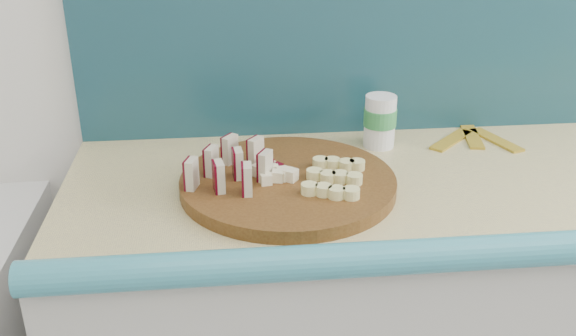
{
  "coord_description": "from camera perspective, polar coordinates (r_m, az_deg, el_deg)",
  "views": [
    {
      "loc": [
        -0.66,
        0.31,
        1.49
      ],
      "look_at": [
        -0.54,
        1.47,
        0.96
      ],
      "focal_mm": 40.0,
      "sensor_mm": 36.0,
      "label": 1
    }
  ],
  "objects": [
    {
      "name": "backsplash",
      "position": [
        1.69,
        21.26,
        11.67
      ],
      "size": [
        2.2,
        0.02,
        0.5
      ],
      "primitive_type": "cube",
      "color": "teal",
      "rests_on": "kitchen_counter"
    },
    {
      "name": "apple_chunks",
      "position": [
        1.29,
        -1.2,
        -0.25
      ],
      "size": [
        0.08,
        0.07,
        0.02
      ],
      "color": "#F5F0C4",
      "rests_on": "cutting_board"
    },
    {
      "name": "canister",
      "position": [
        1.5,
        8.17,
        4.23
      ],
      "size": [
        0.08,
        0.08,
        0.12
      ],
      "rotation": [
        0.0,
        0.0,
        0.38
      ],
      "color": "white",
      "rests_on": "kitchen_counter"
    },
    {
      "name": "banana_slices",
      "position": [
        1.27,
        4.13,
        -0.79
      ],
      "size": [
        0.15,
        0.18,
        0.02
      ],
      "color": "#E7E08D",
      "rests_on": "cutting_board"
    },
    {
      "name": "apple_wedges",
      "position": [
        1.28,
        -5.0,
        0.29
      ],
      "size": [
        0.17,
        0.19,
        0.06
      ],
      "color": "beige",
      "rests_on": "cutting_board"
    },
    {
      "name": "banana_peel",
      "position": [
        1.61,
        16.12,
        2.51
      ],
      "size": [
        0.22,
        0.19,
        0.01
      ],
      "rotation": [
        0.0,
        0.0,
        -0.36
      ],
      "color": "gold",
      "rests_on": "kitchen_counter"
    },
    {
      "name": "cutting_board",
      "position": [
        1.3,
        0.0,
        -1.35
      ],
      "size": [
        0.55,
        0.55,
        0.03
      ],
      "primitive_type": "cylinder",
      "rotation": [
        0.0,
        0.0,
        -0.32
      ],
      "color": "#43250E",
      "rests_on": "kitchen_counter"
    }
  ]
}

